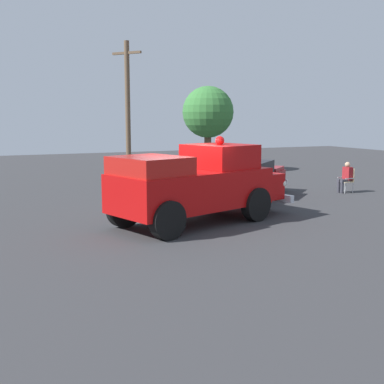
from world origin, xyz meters
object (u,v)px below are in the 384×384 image
lawn_chair_by_car (169,181)px  spectator_seated (346,176)px  classic_hot_rod (251,178)px  utility_pole (128,108)px  oak_tree_right (208,113)px  lawn_chair_near_truck (348,178)px  lawn_chair_spare (154,192)px  vintage_fire_truck (198,184)px

lawn_chair_by_car → spectator_seated: (7.04, -2.37, 0.11)m
classic_hot_rod → utility_pole: size_ratio=0.65×
spectator_seated → oak_tree_right: bearing=100.2°
classic_hot_rod → oak_tree_right: (2.46, 9.02, 2.65)m
lawn_chair_near_truck → lawn_chair_spare: bearing=-179.0°
classic_hot_rod → spectator_seated: size_ratio=3.48×
lawn_chair_spare → spectator_seated: spectator_seated is taller
vintage_fire_truck → spectator_seated: size_ratio=4.91×
vintage_fire_truck → lawn_chair_spare: size_ratio=6.20×
vintage_fire_truck → utility_pole: size_ratio=0.91×
vintage_fire_truck → lawn_chair_near_truck: 8.86m
classic_hot_rod → lawn_chair_by_car: (-2.84, 1.69, -0.16)m
vintage_fire_truck → lawn_chair_near_truck: vintage_fire_truck is taller
lawn_chair_by_car → lawn_chair_spare: size_ratio=1.00×
vintage_fire_truck → lawn_chair_by_car: (1.16, 5.30, -0.61)m
lawn_chair_near_truck → classic_hot_rod: bearing=171.2°
vintage_fire_truck → oak_tree_right: (6.46, 12.63, 2.20)m
spectator_seated → oak_tree_right: size_ratio=0.26×
lawn_chair_near_truck → lawn_chair_by_car: 7.55m
classic_hot_rod → lawn_chair_near_truck: size_ratio=4.40×
vintage_fire_truck → lawn_chair_spare: vintage_fire_truck is taller
vintage_fire_truck → lawn_chair_by_car: bearing=77.6°
vintage_fire_truck → spectator_seated: bearing=19.7°
oak_tree_right → lawn_chair_spare: bearing=-124.8°
spectator_seated → classic_hot_rod: bearing=170.8°
classic_hot_rod → lawn_chair_near_truck: (4.33, -0.67, -0.16)m
lawn_chair_by_car → oak_tree_right: bearing=54.2°
lawn_chair_near_truck → lawn_chair_spare: size_ratio=1.00×
lawn_chair_by_car → spectator_seated: spectator_seated is taller
lawn_chair_near_truck → spectator_seated: size_ratio=0.79×
lawn_chair_by_car → vintage_fire_truck: bearing=-102.4°
lawn_chair_by_car → oak_tree_right: size_ratio=0.21×
lawn_chair_by_car → spectator_seated: 7.43m
classic_hot_rod → lawn_chair_by_car: classic_hot_rod is taller
oak_tree_right → lawn_chair_by_car: bearing=-125.8°
lawn_chair_by_car → lawn_chair_spare: bearing=-121.8°
classic_hot_rod → utility_pole: utility_pole is taller
utility_pole → oak_tree_right: bearing=13.6°
lawn_chair_by_car → spectator_seated: size_ratio=0.79×
lawn_chair_near_truck → oak_tree_right: bearing=101.0°
spectator_seated → vintage_fire_truck: bearing=-160.3°
lawn_chair_spare → utility_pole: 9.28m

